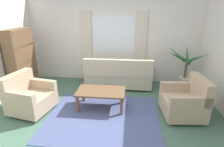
{
  "coord_description": "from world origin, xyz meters",
  "views": [
    {
      "loc": [
        0.54,
        -3.29,
        2.22
      ],
      "look_at": [
        0.12,
        0.7,
        0.75
      ],
      "focal_mm": 28.87,
      "sensor_mm": 36.0,
      "label": 1
    }
  ],
  "objects_px": {
    "couch": "(118,75)",
    "armchair_right": "(186,101)",
    "potted_plant": "(184,71)",
    "bookshelf": "(24,64)",
    "armchair_left": "(29,97)",
    "coffee_table": "(101,93)"
  },
  "relations": [
    {
      "from": "couch",
      "to": "armchair_right",
      "type": "relative_size",
      "value": 2.08
    },
    {
      "from": "potted_plant",
      "to": "bookshelf",
      "type": "relative_size",
      "value": 0.7
    },
    {
      "from": "couch",
      "to": "potted_plant",
      "type": "distance_m",
      "value": 1.88
    },
    {
      "from": "couch",
      "to": "armchair_right",
      "type": "distance_m",
      "value": 2.07
    },
    {
      "from": "armchair_right",
      "to": "bookshelf",
      "type": "bearing_deg",
      "value": -107.49
    },
    {
      "from": "armchair_right",
      "to": "bookshelf",
      "type": "relative_size",
      "value": 0.53
    },
    {
      "from": "armchair_right",
      "to": "bookshelf",
      "type": "distance_m",
      "value": 4.2
    },
    {
      "from": "potted_plant",
      "to": "bookshelf",
      "type": "xyz_separation_m",
      "value": [
        -4.42,
        -0.58,
        0.24
      ]
    },
    {
      "from": "armchair_left",
      "to": "armchair_right",
      "type": "height_order",
      "value": "same"
    },
    {
      "from": "armchair_left",
      "to": "bookshelf",
      "type": "height_order",
      "value": "bookshelf"
    },
    {
      "from": "coffee_table",
      "to": "potted_plant",
      "type": "xyz_separation_m",
      "value": [
        2.18,
        1.31,
        0.15
      ]
    },
    {
      "from": "armchair_left",
      "to": "coffee_table",
      "type": "bearing_deg",
      "value": -67.96
    },
    {
      "from": "bookshelf",
      "to": "armchair_left",
      "type": "bearing_deg",
      "value": 32.77
    },
    {
      "from": "couch",
      "to": "armchair_left",
      "type": "relative_size",
      "value": 1.93
    },
    {
      "from": "armchair_right",
      "to": "potted_plant",
      "type": "xyz_separation_m",
      "value": [
        0.33,
        1.46,
        0.18
      ]
    },
    {
      "from": "armchair_right",
      "to": "bookshelf",
      "type": "xyz_separation_m",
      "value": [
        -4.09,
        0.87,
        0.42
      ]
    },
    {
      "from": "armchair_right",
      "to": "coffee_table",
      "type": "height_order",
      "value": "armchair_right"
    },
    {
      "from": "couch",
      "to": "coffee_table",
      "type": "distance_m",
      "value": 1.27
    },
    {
      "from": "potted_plant",
      "to": "couch",
      "type": "bearing_deg",
      "value": -177.65
    },
    {
      "from": "armchair_right",
      "to": "potted_plant",
      "type": "distance_m",
      "value": 1.5
    },
    {
      "from": "armchair_right",
      "to": "bookshelf",
      "type": "height_order",
      "value": "bookshelf"
    },
    {
      "from": "potted_plant",
      "to": "bookshelf",
      "type": "bearing_deg",
      "value": -172.49
    }
  ]
}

